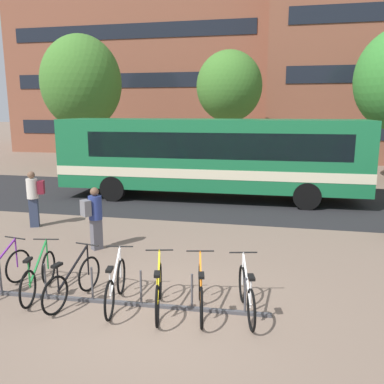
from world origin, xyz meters
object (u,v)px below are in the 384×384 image
(parked_bicycle_yellow_4, at_px, (159,291))
(commuter_grey_pack_3, at_px, (94,214))
(parked_bicycle_white_6, at_px, (247,294))
(parked_bicycle_black_2, at_px, (73,282))
(parked_bicycle_white_3, at_px, (116,286))
(street_tree_3, at_px, (81,83))
(city_bus, at_px, (209,155))
(parked_bicycle_green_1, at_px, (39,276))
(commuter_maroon_pack_0, at_px, (34,195))
(parked_bicycle_orange_5, at_px, (201,292))
(street_tree_1, at_px, (229,87))

(parked_bicycle_yellow_4, distance_m, commuter_grey_pack_3, 3.84)
(parked_bicycle_white_6, xyz_separation_m, commuter_grey_pack_3, (-4.10, 2.62, 0.56))
(parked_bicycle_black_2, relative_size, commuter_grey_pack_3, 1.04)
(parked_bicycle_white_3, distance_m, street_tree_3, 19.85)
(city_bus, distance_m, parked_bicycle_yellow_4, 9.60)
(parked_bicycle_green_1, xyz_separation_m, parked_bicycle_yellow_4, (2.48, -0.14, 0.00))
(parked_bicycle_white_3, relative_size, street_tree_3, 0.21)
(parked_bicycle_green_1, distance_m, parked_bicycle_yellow_4, 2.48)
(parked_bicycle_white_3, height_order, commuter_maroon_pack_0, commuter_maroon_pack_0)
(parked_bicycle_yellow_4, height_order, commuter_maroon_pack_0, commuter_maroon_pack_0)
(commuter_maroon_pack_0, bearing_deg, parked_bicycle_white_6, 126.20)
(parked_bicycle_green_1, xyz_separation_m, parked_bicycle_orange_5, (3.22, -0.03, 0.00))
(commuter_grey_pack_3, bearing_deg, parked_bicycle_white_3, -110.82)
(parked_bicycle_yellow_4, distance_m, street_tree_3, 20.28)
(parked_bicycle_white_3, distance_m, commuter_maroon_pack_0, 6.24)
(parked_bicycle_yellow_4, height_order, street_tree_3, street_tree_3)
(parked_bicycle_white_6, bearing_deg, commuter_maroon_pack_0, 45.13)
(parked_bicycle_yellow_4, xyz_separation_m, parked_bicycle_white_6, (1.55, 0.20, 0.00))
(parked_bicycle_white_3, height_order, parked_bicycle_yellow_4, same)
(parked_bicycle_white_3, bearing_deg, commuter_maroon_pack_0, 35.13)
(parked_bicycle_green_1, relative_size, commuter_maroon_pack_0, 0.98)
(parked_bicycle_black_2, relative_size, parked_bicycle_orange_5, 1.01)
(parked_bicycle_white_6, bearing_deg, parked_bicycle_white_3, 80.52)
(parked_bicycle_white_3, distance_m, parked_bicycle_white_6, 2.40)
(parked_bicycle_orange_5, bearing_deg, street_tree_1, -6.63)
(parked_bicycle_green_1, bearing_deg, parked_bicycle_white_3, -104.16)
(parked_bicycle_white_3, relative_size, parked_bicycle_white_6, 1.01)
(parked_bicycle_orange_5, distance_m, street_tree_3, 20.56)
(parked_bicycle_yellow_4, xyz_separation_m, street_tree_3, (-9.90, 17.03, 4.79))
(parked_bicycle_green_1, distance_m, parked_bicycle_orange_5, 3.22)
(parked_bicycle_orange_5, xyz_separation_m, commuter_grey_pack_3, (-3.29, 2.71, 0.56))
(parked_bicycle_green_1, height_order, parked_bicycle_yellow_4, same)
(parked_bicycle_black_2, bearing_deg, parked_bicycle_green_1, 90.45)
(parked_bicycle_yellow_4, relative_size, street_tree_1, 0.24)
(city_bus, distance_m, street_tree_3, 12.37)
(parked_bicycle_white_3, xyz_separation_m, parked_bicycle_yellow_4, (0.84, -0.03, 0.00))
(commuter_grey_pack_3, bearing_deg, street_tree_3, 64.92)
(commuter_maroon_pack_0, bearing_deg, parked_bicycle_yellow_4, 117.99)
(city_bus, relative_size, commuter_maroon_pack_0, 6.95)
(street_tree_1, bearing_deg, parked_bicycle_black_2, -92.38)
(parked_bicycle_black_2, height_order, street_tree_1, street_tree_1)
(commuter_maroon_pack_0, height_order, commuter_grey_pack_3, commuter_maroon_pack_0)
(parked_bicycle_green_1, relative_size, parked_bicycle_white_6, 1.01)
(parked_bicycle_black_2, height_order, commuter_maroon_pack_0, commuter_maroon_pack_0)
(parked_bicycle_white_6, bearing_deg, parked_bicycle_black_2, 79.81)
(parked_bicycle_green_1, height_order, commuter_maroon_pack_0, commuter_maroon_pack_0)
(parked_bicycle_yellow_4, bearing_deg, parked_bicycle_orange_5, -95.72)
(parked_bicycle_black_2, xyz_separation_m, parked_bicycle_yellow_4, (1.68, -0.02, 0.00))
(parked_bicycle_green_1, xyz_separation_m, street_tree_3, (-7.42, 16.90, 4.79))
(parked_bicycle_black_2, relative_size, commuter_maroon_pack_0, 0.98)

